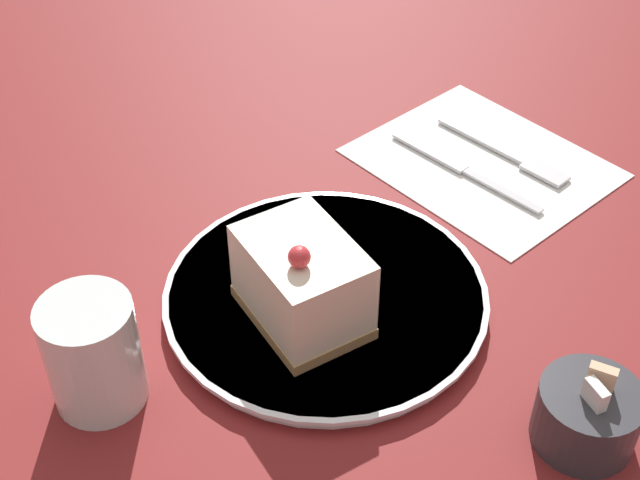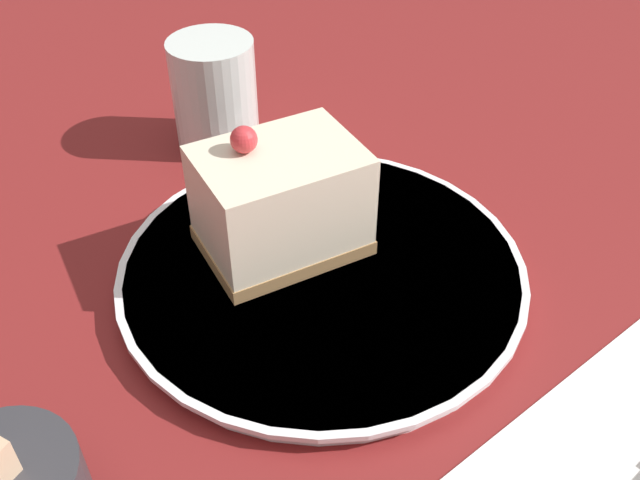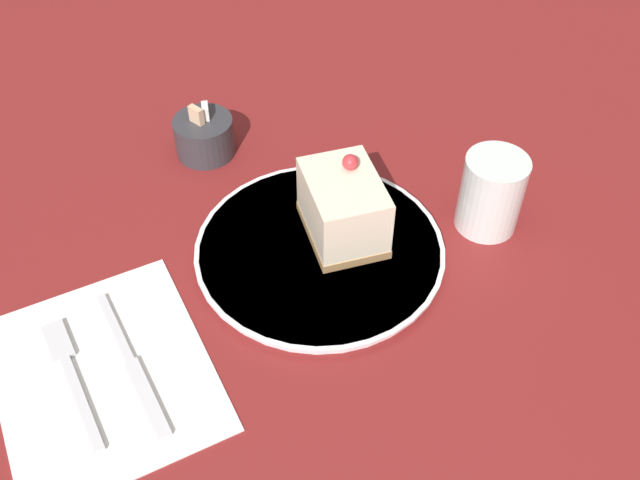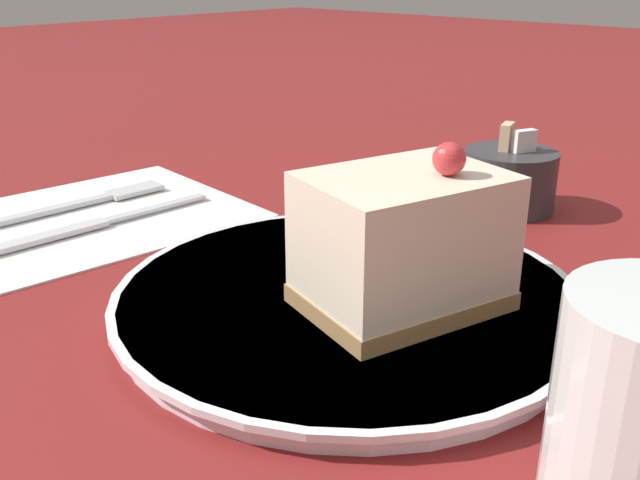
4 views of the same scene
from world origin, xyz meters
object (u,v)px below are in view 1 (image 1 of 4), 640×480
Objects in this scene: fork at (512,155)px; sugar_bowl at (587,415)px; drinking_glass at (93,354)px; cake_slice at (306,285)px; knife at (451,163)px; plate at (326,296)px.

sugar_bowl is (0.26, 0.24, 0.02)m from fork.
fork is at bearing 173.18° from drinking_glass.
cake_slice is 0.77× the size of fork.
knife is 0.43m from drinking_glass.
sugar_bowl reaches higher than plate.
sugar_bowl is at bearing 44.83° from fork.
plate is at bearing 12.49° from knife.
drinking_glass is (0.19, -0.06, 0.04)m from plate.
fork is at bearing 147.47° from knife.
plate is at bearing 162.73° from drinking_glass.
drinking_glass reaches higher than fork.
plate is 0.06m from cake_slice.
fork is (-0.29, -0.00, -0.00)m from plate.
sugar_bowl is at bearing 120.81° from cake_slice.
plate reaches higher than fork.
plate is 0.24m from knife.
knife is at bearing 177.38° from drinking_glass.
knife is at bearing -170.31° from plate.
cake_slice is 1.32× the size of drinking_glass.
sugar_bowl is (-0.06, 0.22, -0.03)m from cake_slice.
cake_slice is 0.66× the size of knife.
fork is 0.86× the size of knife.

